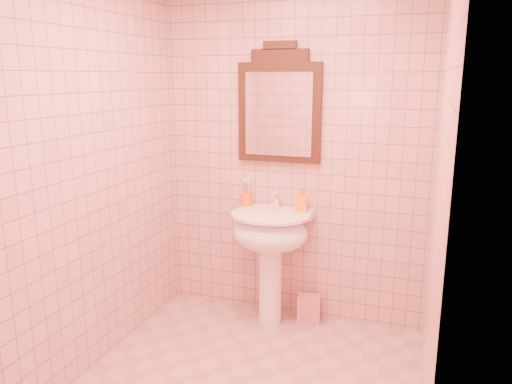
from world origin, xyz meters
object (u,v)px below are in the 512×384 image
at_px(pedestal_sink, 270,240).
at_px(soap_dispenser, 301,199).
at_px(mirror, 279,107).
at_px(toothbrush_cup, 247,199).
at_px(towel, 309,308).

bearing_deg(pedestal_sink, soap_dispenser, 34.18).
distance_m(mirror, toothbrush_cup, 0.74).
xyz_separation_m(mirror, soap_dispenser, (0.19, -0.07, -0.66)).
relative_size(pedestal_sink, mirror, 1.00).
height_order(pedestal_sink, towel, pedestal_sink).
distance_m(pedestal_sink, towel, 0.63).
xyz_separation_m(toothbrush_cup, towel, (0.51, -0.03, -0.81)).
bearing_deg(soap_dispenser, mirror, 144.11).
distance_m(soap_dispenser, towel, 0.86).
distance_m(mirror, towel, 1.53).
bearing_deg(mirror, soap_dispenser, -20.62).
height_order(pedestal_sink, mirror, mirror).
bearing_deg(toothbrush_cup, mirror, 10.44).
height_order(pedestal_sink, soap_dispenser, soap_dispenser).
relative_size(mirror, towel, 4.14).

